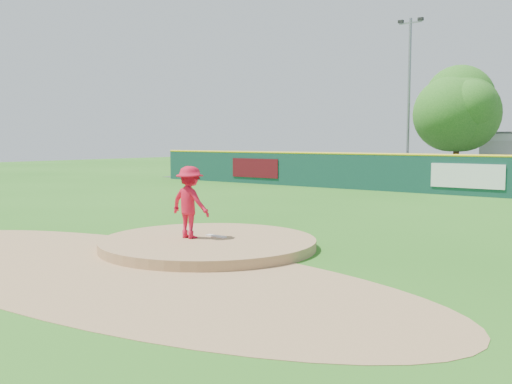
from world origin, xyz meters
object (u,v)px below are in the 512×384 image
Objects in this scene: pitcher at (190,202)px; van at (438,171)px; playground_slide at (301,169)px; light_pole_left at (409,92)px; deciduous_tree at (457,111)px.

van is (-2.63, 25.17, -0.37)m from pitcher.
pitcher is at bearing -63.41° from playground_slide.
playground_slide is (-8.68, -2.56, -0.01)m from van.
deciduous_tree is at bearing -26.57° from light_pole_left.
light_pole_left is at bearing 40.86° from van.
light_pole_left is at bearing -78.45° from pitcher.
deciduous_tree is (-1.57, 25.21, 3.38)m from pitcher.
van is at bearing 16.46° from playground_slide.
playground_slide is at bearing -165.02° from deciduous_tree.
light_pole_left reaches higher than deciduous_tree.
light_pole_left is at bearing 153.43° from deciduous_tree.
van is 9.05m from playground_slide.
deciduous_tree is at bearing -102.01° from van.
van reaches higher than playground_slide.
van is 6.35m from light_pole_left.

